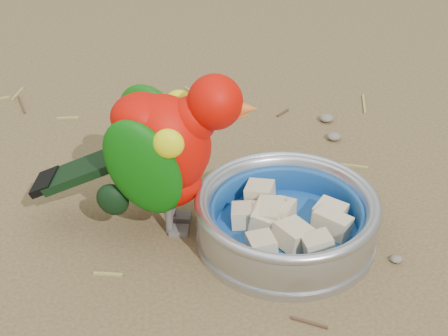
{
  "coord_description": "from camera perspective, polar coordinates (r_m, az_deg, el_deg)",
  "views": [
    {
      "loc": [
        -0.02,
        -0.64,
        0.51
      ],
      "look_at": [
        0.04,
        0.02,
        0.08
      ],
      "focal_mm": 55.0,
      "sensor_mm": 36.0,
      "label": 1
    }
  ],
  "objects": [
    {
      "name": "bowl_wall",
      "position": [
        0.79,
        5.25,
        -3.92
      ],
      "size": [
        0.21,
        0.21,
        0.04
      ],
      "primitive_type": null,
      "color": "#B2B2BA",
      "rests_on": "food_bowl"
    },
    {
      "name": "food_bowl",
      "position": [
        0.81,
        5.15,
        -5.61
      ],
      "size": [
        0.21,
        0.21,
        0.02
      ],
      "primitive_type": "cylinder",
      "color": "#B2B2BA",
      "rests_on": "ground"
    },
    {
      "name": "ground",
      "position": [
        0.82,
        -2.49,
        -5.62
      ],
      "size": [
        60.0,
        60.0,
        0.0
      ],
      "primitive_type": "plane",
      "color": "brown"
    },
    {
      "name": "ground_debris",
      "position": [
        0.85,
        -1.53,
        -4.07
      ],
      "size": [
        0.9,
        0.8,
        0.01
      ],
      "primitive_type": null,
      "color": "#9E8F45",
      "rests_on": "ground"
    },
    {
      "name": "fruit_wedges",
      "position": [
        0.8,
        5.23,
        -4.32
      ],
      "size": [
        0.13,
        0.13,
        0.03
      ],
      "primitive_type": null,
      "color": "beige",
      "rests_on": "food_bowl"
    },
    {
      "name": "lory_parrot",
      "position": [
        0.79,
        -5.03,
        0.83
      ],
      "size": [
        0.25,
        0.15,
        0.19
      ],
      "primitive_type": null,
      "rotation": [
        0.0,
        0.0,
        -1.73
      ],
      "color": "#CC0A01",
      "rests_on": "ground"
    }
  ]
}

